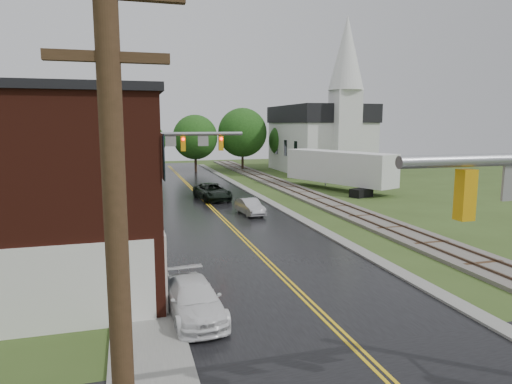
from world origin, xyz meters
name	(u,v)px	position (x,y,z in m)	size (l,w,h in m)	color
main_road	(214,210)	(0.00, 30.00, 0.00)	(10.00, 90.00, 0.02)	black
curb_right	(261,198)	(5.40, 35.00, 0.00)	(0.80, 70.00, 0.12)	gray
sidewalk_left	(136,229)	(-6.20, 25.00, 0.00)	(2.40, 50.00, 0.12)	gray
yellow_house	(57,182)	(-11.00, 26.00, 3.20)	(8.00, 7.00, 6.40)	tan
darkred_building	(86,180)	(-10.00, 35.00, 2.20)	(7.00, 6.00, 4.40)	#3F0F0C
church	(323,131)	(20.00, 53.74, 5.83)	(10.40, 18.40, 20.00)	silver
railroad	(306,194)	(10.00, 35.00, 0.11)	(3.20, 80.00, 0.30)	#59544C
traffic_signal_far	(173,151)	(-3.47, 27.00, 4.97)	(7.34, 0.43, 7.20)	gray
utility_pole_a	(120,304)	(-6.80, 0.00, 4.72)	(1.80, 0.28, 9.00)	#382616
utility_pole_b	(124,162)	(-6.80, 22.00, 4.72)	(1.80, 0.28, 9.00)	#382616
utility_pole_c	(124,145)	(-6.80, 44.00, 4.72)	(1.80, 0.28, 9.00)	#382616
tree_left_c	(44,150)	(-13.85, 39.90, 4.51)	(6.00, 6.00, 7.65)	black
tree_left_e	(104,143)	(-8.85, 45.90, 4.81)	(6.40, 6.40, 8.16)	black
suv_dark	(212,192)	(0.80, 34.94, 0.75)	(2.47, 5.37, 1.49)	black
sedan_silver	(250,207)	(2.31, 27.46, 0.61)	(1.28, 3.68, 1.21)	#A4A4A8
pickup_white	(194,300)	(-4.51, 10.00, 0.65)	(1.81, 4.46, 1.29)	white
semi_trailer	(339,167)	(14.70, 37.50, 2.39)	(7.44, 13.07, 4.04)	black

